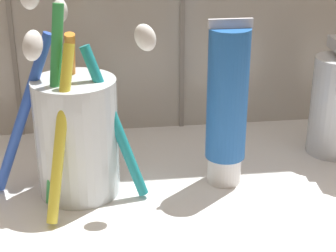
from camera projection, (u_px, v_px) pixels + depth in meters
The scene contains 3 objects.
sink_counter at pixel (195, 226), 47.15cm from camera, with size 71.38×39.46×2.00cm, color white.
toothbrush_cup at pixel (75, 131), 48.38cm from camera, with size 16.02×13.79×19.27cm.
toothpaste_tube at pixel (227, 105), 49.41cm from camera, with size 3.79×3.61×15.26cm.
Camera 1 is at (-7.50, -39.41, 27.27)cm, focal length 60.00 mm.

